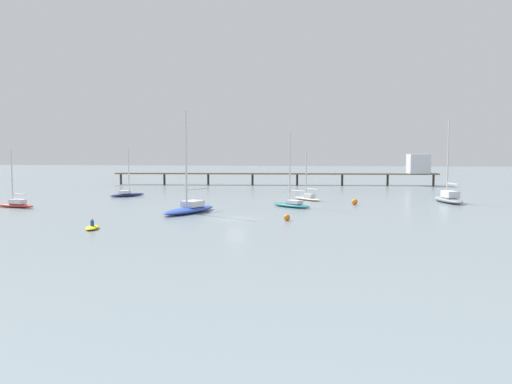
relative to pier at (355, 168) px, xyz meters
name	(u,v)px	position (x,y,z in m)	size (l,w,h in m)	color
ground_plane	(236,219)	(-18.23, -60.62, -3.88)	(400.00, 400.00, 0.00)	gray
pier	(355,168)	(0.00, 0.00, 0.00)	(74.16, 8.03, 7.12)	brown
sailboat_teal	(292,203)	(-12.26, -47.36, -3.27)	(6.43, 5.84, 10.73)	#1E727A
sailboat_navy	(127,193)	(-41.53, -33.67, -3.35)	(5.48, 6.17, 8.27)	navy
sailboat_cream	(308,197)	(-10.17, -36.88, -3.31)	(5.08, 5.71, 8.23)	beige
sailboat_blue	(190,208)	(-25.10, -55.48, -3.19)	(6.49, 10.28, 13.13)	#2D4CB7
sailboat_gray	(449,197)	(11.48, -38.18, -3.09)	(4.02, 9.09, 12.82)	gray
sailboat_red	(15,204)	(-51.17, -51.94, -3.34)	(6.93, 3.40, 8.00)	red
dinghy_yellow	(92,227)	(-31.71, -70.28, -3.68)	(1.76, 3.00, 1.14)	yellow
mooring_buoy_outer	(355,202)	(-3.16, -43.14, -3.45)	(0.88, 0.88, 0.88)	orange
mooring_buoy_near	(287,217)	(-12.20, -61.53, -3.51)	(0.75, 0.75, 0.75)	orange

